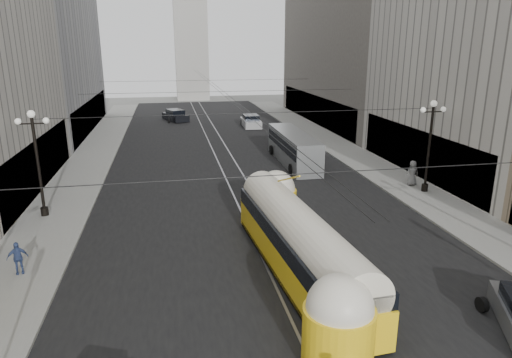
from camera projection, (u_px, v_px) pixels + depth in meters
name	position (u px, v px, depth m)	size (l,w,h in m)	color
road	(223.00, 154.00, 43.66)	(20.00, 85.00, 0.02)	black
sidewalk_left	(97.00, 151.00, 44.74)	(4.00, 72.00, 0.15)	gray
sidewalk_right	(329.00, 142.00, 49.12)	(4.00, 72.00, 0.15)	gray
rail_left	(215.00, 155.00, 43.52)	(0.12, 85.00, 0.04)	gray
rail_right	(230.00, 154.00, 43.79)	(0.12, 85.00, 0.04)	gray
building_left_far	(24.00, 5.00, 50.57)	(12.60, 28.60, 28.60)	#999999
distant_tower	(190.00, 17.00, 84.16)	(6.00, 6.00, 31.36)	#B2AFA8
lamppost_left_mid	(37.00, 158.00, 26.64)	(1.86, 0.44, 6.37)	black
lamppost_right_mid	(430.00, 141.00, 31.24)	(1.86, 0.44, 6.37)	black
catenary	(224.00, 93.00, 41.07)	(25.00, 72.00, 0.23)	black
streetcar	(298.00, 242.00, 20.44)	(3.25, 14.89, 3.25)	yellow
city_bus	(293.00, 147.00, 40.02)	(2.53, 10.72, 2.72)	#999D9E
sedan_white_far	(251.00, 121.00, 58.08)	(2.17, 5.05, 1.58)	silver
sedan_dark_far	(175.00, 116.00, 62.86)	(3.69, 5.34, 1.56)	black
pedestrian_sidewalk_right	(412.00, 173.00, 33.30)	(0.90, 0.56, 1.85)	slate
pedestrian_sidewalk_left	(18.00, 258.00, 20.42)	(0.89, 0.51, 1.52)	#394B7C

